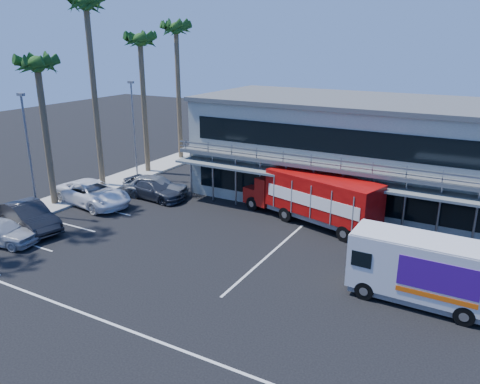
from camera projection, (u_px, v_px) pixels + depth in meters
The scene contains 16 objects.
ground at pixel (208, 270), 23.97m from camera, with size 120.00×120.00×0.00m, color black.
building at pixel (354, 149), 33.85m from camera, with size 22.40×12.00×7.30m.
curb_strip at pixel (86, 192), 35.87m from camera, with size 3.00×32.00×0.16m, color #A5A399.
palm_c at pixel (38, 72), 30.49m from camera, with size 2.80×2.80×10.75m.
palm_d at pixel (87, 17), 33.67m from camera, with size 2.80×2.80×14.75m.
palm_e at pixel (140, 48), 38.28m from camera, with size 2.80×2.80×12.25m.
palm_f at pixel (176, 37), 42.75m from camera, with size 2.80×2.80×13.25m.
light_pole_near at pixel (29, 150), 29.97m from camera, with size 0.50×0.25×8.09m.
light_pole_far at pixel (134, 126), 38.27m from camera, with size 0.50×0.25×8.09m.
red_truck at pixel (313, 197), 29.54m from camera, with size 9.84×4.78×3.23m.
white_van at pixel (423, 270), 20.50m from camera, with size 6.32×2.25×3.07m.
parked_car_a at pixel (1, 231), 26.83m from camera, with size 1.78×4.42×1.50m, color #A4A6AB.
parked_car_b at pixel (29, 217), 28.74m from camera, with size 1.83×5.23×1.72m, color black.
parked_car_c at pixel (93, 193), 33.14m from camera, with size 2.80×6.08×1.69m, color white.
parked_car_d at pixel (155, 190), 34.46m from camera, with size 1.97×4.85×1.41m, color #292D36.
parked_car_e at pixel (156, 186), 34.91m from camera, with size 1.96×4.87×1.66m, color slate.
Camera 1 is at (11.93, -18.02, 11.23)m, focal length 35.00 mm.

